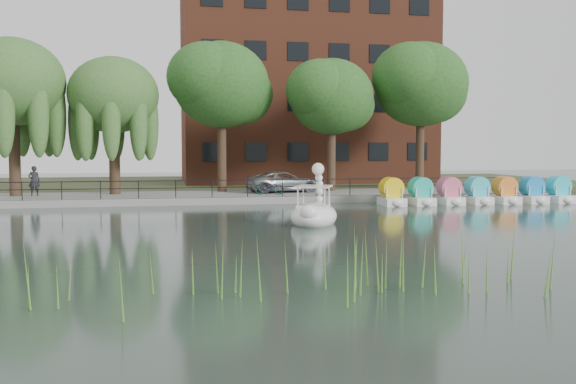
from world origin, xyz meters
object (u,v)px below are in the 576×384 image
object	(u,v)px
minivan	(284,180)
pedestrian	(34,179)
swan_boat	(314,211)
bicycle	(269,186)

from	to	relation	value
minivan	pedestrian	world-z (taller)	pedestrian
pedestrian	swan_boat	size ratio (longest dim) A/B	0.57
pedestrian	swan_boat	world-z (taller)	swan_boat
minivan	swan_boat	distance (m)	13.41
bicycle	pedestrian	size ratio (longest dim) A/B	0.87
minivan	pedestrian	distance (m)	14.65
minivan	pedestrian	bearing A→B (deg)	80.38
minivan	swan_boat	bearing A→B (deg)	164.05
bicycle	swan_boat	xyz separation A→B (m)	(-0.02, -11.51, -0.35)
minivan	bicycle	world-z (taller)	minivan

